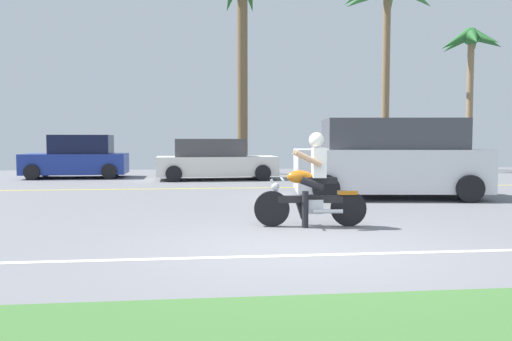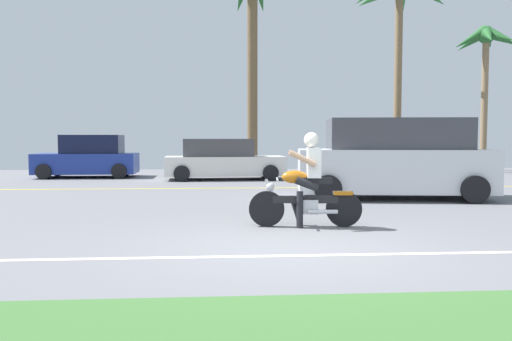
% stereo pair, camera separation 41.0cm
% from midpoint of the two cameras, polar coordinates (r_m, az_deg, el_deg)
% --- Properties ---
extents(ground, '(56.00, 30.00, 0.04)m').
position_cam_midpoint_polar(ground, '(9.79, 2.89, -5.13)').
color(ground, slate).
extents(lane_line_near, '(50.40, 0.12, 0.01)m').
position_cam_midpoint_polar(lane_line_near, '(6.44, 6.61, -9.51)').
color(lane_line_near, silver).
rests_on(lane_line_near, ground).
extents(lane_line_far, '(50.40, 0.12, 0.01)m').
position_cam_midpoint_polar(lane_line_far, '(15.08, 0.46, -1.98)').
color(lane_line_far, yellow).
rests_on(lane_line_far, ground).
extents(motorcyclist, '(1.88, 0.61, 1.57)m').
position_cam_midpoint_polar(motorcyclist, '(8.46, 7.09, -1.85)').
color(motorcyclist, black).
rests_on(motorcyclist, ground).
extents(suv_nearby, '(4.91, 2.66, 1.96)m').
position_cam_midpoint_polar(suv_nearby, '(12.98, 16.14, 1.17)').
color(suv_nearby, silver).
rests_on(suv_nearby, ground).
extents(parked_car_0, '(3.78, 2.07, 1.62)m').
position_cam_midpoint_polar(parked_car_0, '(20.29, -17.79, 1.39)').
color(parked_car_0, navy).
rests_on(parked_car_0, ground).
extents(parked_car_1, '(4.36, 2.03, 1.47)m').
position_cam_midpoint_polar(parked_car_1, '(18.33, -3.11, 1.15)').
color(parked_car_1, white).
rests_on(parked_car_1, ground).
extents(parked_car_2, '(3.98, 2.16, 1.44)m').
position_cam_midpoint_polar(parked_car_2, '(21.46, 12.72, 1.38)').
color(parked_car_2, '#2D663D').
rests_on(parked_car_2, ground).
extents(palm_tree_0, '(3.14, 2.99, 6.76)m').
position_cam_midpoint_polar(palm_tree_0, '(26.59, 24.95, 12.48)').
color(palm_tree_0, '#846B4C').
rests_on(palm_tree_0, ground).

